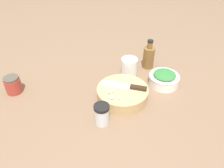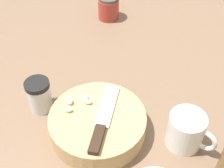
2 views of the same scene
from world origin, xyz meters
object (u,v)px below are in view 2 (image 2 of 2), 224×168
Objects in this scene: garlic_cloves at (77,102)px; spice_jar at (39,95)px; coffee_mug at (187,131)px; honey_jar at (109,8)px; cutting_board at (98,124)px; chef_knife at (103,121)px.

spice_jar is at bearing -142.07° from garlic_cloves.
spice_jar is 0.36m from coffee_mug.
spice_jar reaches higher than honey_jar.
spice_jar is 1.09× the size of honey_jar.
cutting_board is 0.20m from coffee_mug.
coffee_mug is 0.55m from honey_jar.
coffee_mug reaches higher than honey_jar.
honey_jar is at bearing 127.59° from spice_jar.
cutting_board is 2.59× the size of spice_jar.
chef_knife is 0.08m from garlic_cloves.
cutting_board is 0.16m from spice_jar.
honey_jar reaches higher than chef_knife.
chef_knife is at bearing -31.68° from honey_jar.
chef_knife is 2.32× the size of garlic_cloves.
chef_knife is at bearing 16.90° from garlic_cloves.
cutting_board is 1.35× the size of chef_knife.
garlic_cloves is 0.10m from spice_jar.
garlic_cloves is 0.90× the size of honey_jar.
spice_jar and coffee_mug have the same top height.
garlic_cloves is 0.26m from coffee_mug.
chef_knife is 2.08× the size of honey_jar.
spice_jar is 0.45m from honey_jar.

